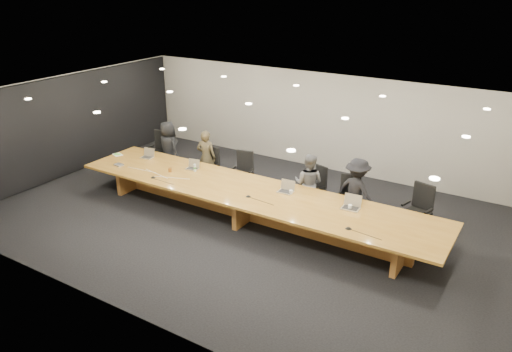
{
  "coord_description": "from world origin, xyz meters",
  "views": [
    {
      "loc": [
        5.63,
        -8.78,
        5.35
      ],
      "look_at": [
        0.0,
        0.3,
        1.0
      ],
      "focal_mm": 35.0,
      "sensor_mm": 36.0,
      "label": 1
    }
  ],
  "objects": [
    {
      "name": "ground",
      "position": [
        0.0,
        0.0,
        0.0
      ],
      "size": [
        12.0,
        12.0,
        0.0
      ],
      "primitive_type": "plane",
      "color": "black",
      "rests_on": "ground"
    },
    {
      "name": "back_wall",
      "position": [
        0.0,
        4.0,
        1.4
      ],
      "size": [
        12.0,
        0.02,
        2.8
      ],
      "primitive_type": "cube",
      "color": "#B2AEA2",
      "rests_on": "ground"
    },
    {
      "name": "left_wall_panel",
      "position": [
        -5.94,
        0.0,
        1.37
      ],
      "size": [
        0.08,
        7.84,
        2.74
      ],
      "primitive_type": "cube",
      "color": "black",
      "rests_on": "ground"
    },
    {
      "name": "conference_table",
      "position": [
        0.0,
        0.0,
        0.52
      ],
      "size": [
        9.0,
        1.8,
        0.75
      ],
      "color": "brown",
      "rests_on": "ground"
    },
    {
      "name": "chair_far_left",
      "position": [
        -4.0,
        1.32,
        0.58
      ],
      "size": [
        0.62,
        0.62,
        1.16
      ],
      "primitive_type": null,
      "rotation": [
        0.0,
        0.0,
        0.06
      ],
      "color": "black",
      "rests_on": "ground"
    },
    {
      "name": "chair_left",
      "position": [
        -2.09,
        1.21,
        0.52
      ],
      "size": [
        0.6,
        0.6,
        1.05
      ],
      "primitive_type": null,
      "rotation": [
        0.0,
        0.0,
        -0.13
      ],
      "color": "black",
      "rests_on": "ground"
    },
    {
      "name": "chair_mid_left",
      "position": [
        -1.04,
        1.29,
        0.55
      ],
      "size": [
        0.65,
        0.65,
        1.09
      ],
      "primitive_type": null,
      "rotation": [
        0.0,
        0.0,
        0.18
      ],
      "color": "black",
      "rests_on": "ground"
    },
    {
      "name": "chair_mid_right",
      "position": [
        0.99,
        1.3,
        0.55
      ],
      "size": [
        0.7,
        0.7,
        1.11
      ],
      "primitive_type": null,
      "rotation": [
        0.0,
        0.0,
        -0.28
      ],
      "color": "black",
      "rests_on": "ground"
    },
    {
      "name": "chair_right",
      "position": [
        1.97,
        1.16,
        0.55
      ],
      "size": [
        0.69,
        0.69,
        1.11
      ],
      "primitive_type": null,
      "rotation": [
        0.0,
        0.0,
        0.25
      ],
      "color": "black",
      "rests_on": "ground"
    },
    {
      "name": "chair_far_right",
      "position": [
        3.47,
        1.34,
        0.58
      ],
      "size": [
        0.72,
        0.72,
        1.16
      ],
      "primitive_type": null,
      "rotation": [
        0.0,
        0.0,
        -0.26
      ],
      "color": "black",
      "rests_on": "ground"
    },
    {
      "name": "person_a",
      "position": [
        -3.47,
        1.22,
        0.78
      ],
      "size": [
        0.85,
        0.65,
        1.56
      ],
      "primitive_type": "imported",
      "rotation": [
        0.0,
        0.0,
        2.92
      ],
      "color": "black",
      "rests_on": "ground"
    },
    {
      "name": "person_b",
      "position": [
        -2.17,
        1.26,
        0.75
      ],
      "size": [
        0.61,
        0.46,
        1.5
      ],
      "primitive_type": "imported",
      "rotation": [
        0.0,
        0.0,
        3.34
      ],
      "color": "#39311F",
      "rests_on": "ground"
    },
    {
      "name": "person_c",
      "position": [
        0.96,
        1.12,
        0.73
      ],
      "size": [
        0.78,
        0.64,
        1.46
      ],
      "primitive_type": "imported",
      "rotation": [
        0.0,
        0.0,
        3.27
      ],
      "color": "#505052",
      "rests_on": "ground"
    },
    {
      "name": "person_d",
      "position": [
        2.14,
        1.18,
        0.78
      ],
      "size": [
        1.12,
        0.82,
        1.56
      ],
      "primitive_type": "imported",
      "rotation": [
        0.0,
        0.0,
        2.88
      ],
      "color": "black",
      "rests_on": "ground"
    },
    {
      "name": "laptop_a",
      "position": [
        -3.5,
        0.38,
        0.88
      ],
      "size": [
        0.35,
        0.28,
        0.25
      ],
      "primitive_type": null,
      "rotation": [
        0.0,
        0.0,
        0.14
      ],
      "color": "#C1B293",
      "rests_on": "conference_table"
    },
    {
      "name": "laptop_b",
      "position": [
        -1.95,
        0.36,
        0.87
      ],
      "size": [
        0.34,
        0.27,
        0.24
      ],
      "primitive_type": null,
      "rotation": [
        0.0,
        0.0,
        0.16
      ],
      "color": "tan",
      "rests_on": "conference_table"
    },
    {
      "name": "laptop_d",
      "position": [
        0.76,
        0.35,
        0.88
      ],
      "size": [
        0.35,
        0.26,
        0.27
      ],
      "primitive_type": null,
      "rotation": [
        0.0,
        0.0,
        0.04
      ],
      "color": "tan",
      "rests_on": "conference_table"
    },
    {
      "name": "laptop_e",
      "position": [
        2.34,
        0.31,
        0.9
      ],
      "size": [
        0.39,
        0.29,
        0.29
      ],
      "primitive_type": null,
      "rotation": [
        0.0,
        0.0,
        0.06
      ],
      "color": "#B9AA8D",
      "rests_on": "conference_table"
    },
    {
      "name": "water_bottle",
      "position": [
        -1.78,
        0.27,
        0.85
      ],
      "size": [
        0.07,
        0.07,
        0.19
      ],
      "primitive_type": "cylinder",
      "rotation": [
        0.0,
        0.0,
        -0.11
      ],
      "color": "silver",
      "rests_on": "conference_table"
    },
    {
      "name": "amber_mug",
      "position": [
        -2.29,
        -0.08,
        0.8
      ],
      "size": [
        0.1,
        0.1,
        0.11
      ],
      "primitive_type": "cylinder",
      "rotation": [
        0.0,
        0.0,
        -0.22
      ],
      "color": "brown",
      "rests_on": "conference_table"
    },
    {
      "name": "paper_cup_near",
      "position": [
        0.91,
        0.32,
        0.8
      ],
      "size": [
        0.09,
        0.09,
        0.09
      ],
      "primitive_type": "cone",
      "rotation": [
        0.0,
        0.0,
        -0.21
      ],
      "color": "silver",
      "rests_on": "conference_table"
    },
    {
      "name": "paper_cup_far",
      "position": [
        2.33,
        0.29,
        0.8
      ],
      "size": [
        0.11,
        0.11,
        0.1
      ],
      "primitive_type": "cone",
      "rotation": [
        0.0,
        0.0,
        -0.36
      ],
      "color": "white",
      "rests_on": "conference_table"
    },
    {
      "name": "notepad",
      "position": [
        -4.35,
        0.13,
        0.76
      ],
      "size": [
        0.31,
        0.28,
        0.02
      ],
      "primitive_type": "cube",
      "rotation": [
        0.0,
        0.0,
        -0.37
      ],
      "color": "silver",
      "rests_on": "conference_table"
    },
    {
      "name": "lime_gadget",
      "position": [
        -4.34,
        0.11,
        0.78
      ],
      "size": [
        0.17,
        0.13,
        0.02
      ],
      "primitive_type": "cube",
      "rotation": [
        0.0,
        0.0,
        0.36
      ],
      "color": "#5BBC32",
      "rests_on": "notepad"
    },
    {
      "name": "av_box",
      "position": [
        -3.73,
        -0.43,
        0.77
      ],
      "size": [
        0.24,
        0.2,
        0.03
      ],
      "primitive_type": "cube",
      "rotation": [
        0.0,
        0.0,
        -0.12
      ],
      "color": "#A9A9AE",
      "rests_on": "conference_table"
    },
    {
      "name": "mic_left",
      "position": [
        -2.39,
        -0.59,
        0.77
      ],
      "size": [
        0.15,
        0.15,
        0.03
      ],
      "primitive_type": "cone",
      "rotation": [
        0.0,
        0.0,
        0.22
      ],
      "color": "black",
      "rests_on": "conference_table"
    },
    {
      "name": "mic_center",
      "position": [
        0.17,
        -0.31,
        0.76
      ],
      "size": [
        0.15,
        0.15,
        0.03
      ],
      "primitive_type": "cone",
      "rotation": [
        0.0,
        0.0,
        -0.29
      ],
      "color": "black",
      "rests_on": "conference_table"
    },
    {
      "name": "mic_right",
      "position": [
        2.64,
        -0.54,
        0.77
      ],
      "size": [
        0.13,
        0.13,
        0.03
      ],
      "primitive_type": "cone",
      "rotation": [
        0.0,
        0.0,
        -0.01
      ],
      "color": "black",
      "rests_on": "conference_table"
    }
  ]
}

